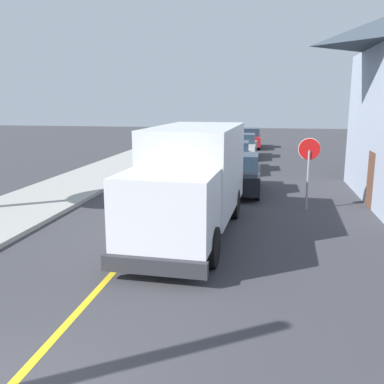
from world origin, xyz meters
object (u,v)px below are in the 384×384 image
parked_car_mid (234,157)px  parked_car_far (243,146)px  box_truck (192,176)px  parked_car_near (239,174)px  parked_car_furthest (250,139)px  stop_sign (309,160)px

parked_car_mid → parked_car_far: size_ratio=1.01×
box_truck → parked_car_far: bearing=88.4°
parked_car_near → parked_car_mid: same height
parked_car_furthest → stop_sign: size_ratio=1.67×
box_truck → parked_car_near: bearing=80.6°
parked_car_far → stop_sign: bearing=-77.6°
box_truck → parked_car_mid: 12.12m
parked_car_near → parked_car_mid: size_ratio=1.00×
parked_car_near → parked_car_furthest: bearing=91.0°
parked_car_near → parked_car_far: same height
parked_car_near → stop_sign: 3.90m
parked_car_far → parked_car_furthest: same height
parked_car_mid → parked_car_far: 5.94m
parked_car_mid → stop_sign: bearing=-68.6°
parked_car_near → stop_sign: size_ratio=1.67×
parked_car_mid → stop_sign: 9.22m
stop_sign → parked_car_far: bearing=102.4°
parked_car_furthest → stop_sign: stop_sign is taller
parked_car_near → parked_car_furthest: size_ratio=1.00×
parked_car_mid → stop_sign: size_ratio=1.68×
parked_car_mid → parked_car_far: bearing=88.4°
parked_car_near → stop_sign: stop_sign is taller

